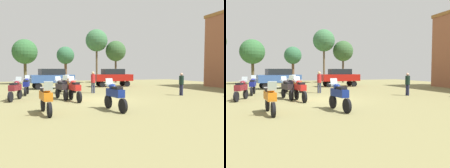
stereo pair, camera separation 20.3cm
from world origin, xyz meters
TOP-DOWN VIEW (x-y plane):
  - ground_plane at (0.00, 0.00)m, footprint 44.00×52.00m
  - motorcycle_2 at (-4.28, 4.50)m, footprint 0.62×2.16m
  - motorcycle_3 at (-4.86, 1.31)m, footprint 0.81×2.08m
  - motorcycle_4 at (-1.54, 4.74)m, footprint 0.69×2.24m
  - motorcycle_5 at (-1.43, -0.16)m, footprint 0.67×2.23m
  - motorcycle_6 at (-0.78, 5.68)m, footprint 0.78×2.24m
  - motorcycle_8 at (-2.09, 1.08)m, footprint 0.74×2.23m
  - motorcycle_9 at (-0.22, -4.01)m, footprint 0.64×2.14m
  - motorcycle_10 at (-3.31, -3.87)m, footprint 0.63×2.19m
  - car_1 at (4.82, 10.66)m, footprint 4.32×1.84m
  - car_3 at (-1.99, 9.93)m, footprint 4.56×2.58m
  - person_1 at (0.83, 4.15)m, footprint 0.35×0.35m
  - person_2 at (6.60, 0.36)m, footprint 0.39×0.39m
  - tree_1 at (0.62, 18.87)m, footprint 2.46×2.46m
  - tree_3 at (-4.71, 18.47)m, footprint 3.25×3.25m
  - tree_4 at (7.95, 18.31)m, footprint 3.02×3.02m
  - tree_7 at (4.97, 18.16)m, footprint 3.16×3.16m

SIDE VIEW (x-z plane):
  - ground_plane at x=0.00m, z-range 0.00..0.02m
  - motorcycle_10 at x=-3.31m, z-range 0.01..1.45m
  - motorcycle_3 at x=-4.86m, z-range 0.01..1.47m
  - motorcycle_6 at x=-0.78m, z-range 0.01..1.48m
  - motorcycle_8 at x=-2.09m, z-range 0.01..1.48m
  - motorcycle_4 at x=-1.54m, z-range 0.01..1.49m
  - motorcycle_2 at x=-4.28m, z-range 0.01..1.49m
  - motorcycle_9 at x=-0.22m, z-range 0.00..1.49m
  - motorcycle_5 at x=-1.43m, z-range 0.01..1.51m
  - person_2 at x=6.60m, z-range 0.16..1.84m
  - person_1 at x=0.83m, z-range 0.17..1.94m
  - car_1 at x=4.82m, z-range 0.19..2.19m
  - car_3 at x=-1.99m, z-range 0.19..2.19m
  - tree_1 at x=0.62m, z-range 1.31..6.47m
  - tree_3 at x=-4.71m, z-range 1.32..7.23m
  - tree_4 at x=7.95m, z-range 1.57..7.77m
  - tree_7 at x=4.97m, z-range 2.24..9.93m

